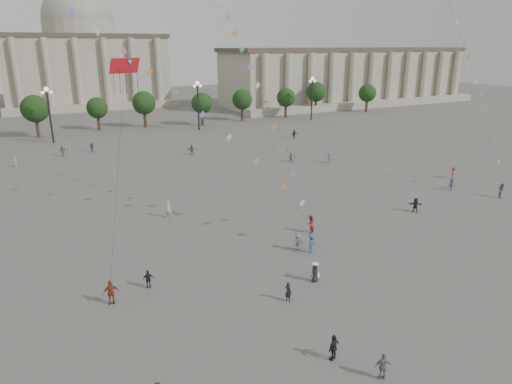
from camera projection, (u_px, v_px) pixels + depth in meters
name	position (u px, v px, depth m)	size (l,w,h in m)	color
ground	(338.00, 286.00, 35.99)	(360.00, 360.00, 0.00)	#555250
hall_east	(348.00, 76.00, 145.60)	(84.00, 26.22, 17.20)	#ACA390
hall_central	(83.00, 58.00, 140.49)	(48.30, 34.30, 35.50)	#ACA390
tree_row	(121.00, 106.00, 100.06)	(137.12, 5.12, 8.00)	#36241B
lamp_post_mid_west	(48.00, 105.00, 86.09)	(2.00, 0.90, 10.65)	#262628
lamp_post_mid_east	(198.00, 97.00, 99.33)	(2.00, 0.90, 10.65)	#262628
lamp_post_far_east	(312.00, 90.00, 112.56)	(2.00, 0.90, 10.65)	#262628
person_crowd_0	(92.00, 147.00, 80.46)	(1.03, 0.43, 1.76)	#384680
person_crowd_3	(415.00, 205.00, 51.69)	(1.53, 0.49, 1.66)	#232428
person_crowd_4	(70.00, 147.00, 81.16)	(1.37, 0.44, 1.48)	silver
person_crowd_6	(298.00, 242.00, 41.95)	(1.09, 0.63, 1.69)	slate
person_crowd_7	(329.00, 158.00, 73.00)	(1.60, 0.51, 1.72)	#B9BAB5
person_crowd_8	(453.00, 173.00, 64.62)	(1.09, 0.63, 1.68)	#9F2B34
person_crowd_9	(294.00, 134.00, 92.52)	(1.57, 0.50, 1.69)	#232227
person_crowd_10	(16.00, 162.00, 70.80)	(0.58, 0.38, 1.58)	beige
person_crowd_12	(192.00, 150.00, 78.55)	(1.64, 0.52, 1.77)	slate
person_crowd_13	(168.00, 209.00, 50.02)	(0.70, 0.46, 1.93)	#B1B1AD
person_crowd_14	(452.00, 185.00, 59.34)	(1.00, 0.57, 1.55)	navy
person_crowd_16	(62.00, 151.00, 77.59)	(1.07, 0.45, 1.83)	slate
person_crowd_18	(288.00, 292.00, 33.69)	(0.56, 0.37, 1.54)	black
person_crowd_20	(291.00, 157.00, 73.87)	(1.51, 0.48, 1.63)	slate
tourist_0	(111.00, 292.00, 33.24)	(1.12, 0.47, 1.92)	brown
tourist_1	(148.00, 279.00, 35.53)	(0.88, 0.37, 1.51)	black
tourist_3	(383.00, 366.00, 25.77)	(0.98, 0.41, 1.66)	slate
tourist_4	(334.00, 347.00, 27.37)	(1.00, 0.42, 1.71)	black
kite_flyer_0	(310.00, 224.00, 45.90)	(0.91, 0.71, 1.87)	#A02B32
kite_flyer_1	(312.00, 244.00, 41.47)	(1.19, 0.69, 1.85)	#37537D
kite_flyer_2	(502.00, 190.00, 56.55)	(0.91, 0.71, 1.87)	slate
hat_person	(315.00, 272.00, 36.48)	(0.84, 0.66, 1.69)	black
dragon_kite	(125.00, 78.00, 31.16)	(2.49, 1.45, 15.88)	red
kite_train_east	(451.00, 12.00, 69.62)	(17.49, 34.97, 55.65)	#3F3F3F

